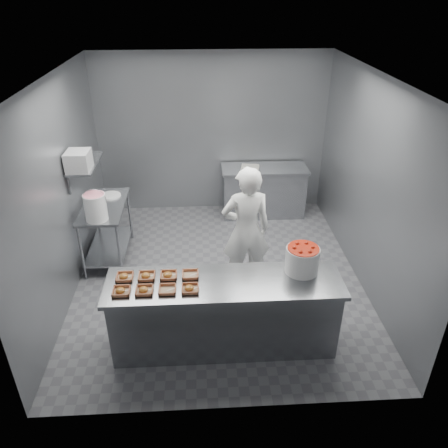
{
  "coord_description": "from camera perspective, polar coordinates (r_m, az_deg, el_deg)",
  "views": [
    {
      "loc": [
        -0.23,
        -5.17,
        3.77
      ],
      "look_at": [
        0.06,
        -0.2,
        0.97
      ],
      "focal_mm": 35.0,
      "sensor_mm": 36.0,
      "label": 1
    }
  ],
  "objects": [
    {
      "name": "tray_6",
      "position": [
        4.88,
        -7.29,
        -6.64
      ],
      "size": [
        0.19,
        0.18,
        0.06
      ],
      "color": "tan",
      "rests_on": "service_counter"
    },
    {
      "name": "service_counter",
      "position": [
        5.06,
        0.04,
        -11.6
      ],
      "size": [
        2.6,
        0.7,
        0.9
      ],
      "color": "slate",
      "rests_on": "ground"
    },
    {
      "name": "worker",
      "position": [
        5.74,
        2.9,
        -0.83
      ],
      "size": [
        0.69,
        0.49,
        1.78
      ],
      "primitive_type": "imported",
      "rotation": [
        0.0,
        0.0,
        3.24
      ],
      "color": "white",
      "rests_on": "ground"
    },
    {
      "name": "tray_4",
      "position": [
        4.94,
        -12.88,
        -6.72
      ],
      "size": [
        0.19,
        0.18,
        0.06
      ],
      "color": "tan",
      "rests_on": "service_counter"
    },
    {
      "name": "prep_table",
      "position": [
        6.74,
        -15.13,
        0.07
      ],
      "size": [
        0.6,
        1.2,
        0.9
      ],
      "color": "slate",
      "rests_on": "ground"
    },
    {
      "name": "tray_1",
      "position": [
        4.7,
        -10.4,
        -8.5
      ],
      "size": [
        0.19,
        0.18,
        0.06
      ],
      "color": "tan",
      "rests_on": "service_counter"
    },
    {
      "name": "wall_right",
      "position": [
        6.11,
        18.4,
        4.93
      ],
      "size": [
        0.04,
        4.5,
        2.8
      ],
      "primitive_type": "cube",
      "color": "slate",
      "rests_on": "ground"
    },
    {
      "name": "wall_left",
      "position": [
        5.96,
        -20.41,
        3.94
      ],
      "size": [
        0.04,
        4.5,
        2.8
      ],
      "primitive_type": "cube",
      "color": "slate",
      "rests_on": "ground"
    },
    {
      "name": "tray_7",
      "position": [
        4.87,
        -4.41,
        -6.6
      ],
      "size": [
        0.19,
        0.18,
        0.04
      ],
      "color": "tan",
      "rests_on": "service_counter"
    },
    {
      "name": "wall_shelf",
      "position": [
        6.38,
        -17.74,
        7.54
      ],
      "size": [
        0.35,
        0.9,
        0.03
      ],
      "primitive_type": "cube",
      "color": "slate",
      "rests_on": "wall_left"
    },
    {
      "name": "back_counter",
      "position": [
        7.89,
        5.18,
        4.32
      ],
      "size": [
        1.5,
        0.6,
        0.9
      ],
      "color": "slate",
      "rests_on": "ground"
    },
    {
      "name": "appliance",
      "position": [
        6.09,
        -18.48,
        7.84
      ],
      "size": [
        0.3,
        0.35,
        0.26
      ],
      "primitive_type": "cube",
      "rotation": [
        0.0,
        0.0,
        -0.01
      ],
      "color": "gray",
      "rests_on": "wall_shelf"
    },
    {
      "name": "paper_stack",
      "position": [
        7.67,
        3.44,
        7.44
      ],
      "size": [
        0.34,
        0.28,
        0.04
      ],
      "primitive_type": "cube",
      "rotation": [
        0.0,
        0.0,
        -0.21
      ],
      "color": "silver",
      "rests_on": "back_counter"
    },
    {
      "name": "tray_2",
      "position": [
        4.68,
        -7.41,
        -8.49
      ],
      "size": [
        0.19,
        0.18,
        0.04
      ],
      "color": "tan",
      "rests_on": "service_counter"
    },
    {
      "name": "floor",
      "position": [
        6.4,
        -0.68,
        -6.77
      ],
      "size": [
        4.5,
        4.5,
        0.0
      ],
      "primitive_type": "plane",
      "color": "#4C4C51",
      "rests_on": "ground"
    },
    {
      "name": "rag",
      "position": [
        6.86,
        -14.91,
        3.61
      ],
      "size": [
        0.15,
        0.13,
        0.02
      ],
      "primitive_type": "cube",
      "rotation": [
        0.0,
        0.0,
        0.13
      ],
      "color": "#CCB28C",
      "rests_on": "prep_table"
    },
    {
      "name": "glaze_bucket",
      "position": [
        6.13,
        -16.45,
        2.2
      ],
      "size": [
        0.31,
        0.3,
        0.46
      ],
      "color": "silver",
      "rests_on": "prep_table"
    },
    {
      "name": "strawberry_tub",
      "position": [
        4.93,
        10.19,
        -4.5
      ],
      "size": [
        0.37,
        0.37,
        0.31
      ],
      "color": "silver",
      "rests_on": "service_counter"
    },
    {
      "name": "tray_5",
      "position": [
        4.91,
        -10.1,
        -6.69
      ],
      "size": [
        0.19,
        0.18,
        0.06
      ],
      "color": "tan",
      "rests_on": "service_counter"
    },
    {
      "name": "ceiling",
      "position": [
        5.27,
        -0.87,
        18.69
      ],
      "size": [
        4.5,
        4.5,
        0.0
      ],
      "primitive_type": "plane",
      "rotation": [
        3.14,
        0.0,
        0.0
      ],
      "color": "white",
      "rests_on": "wall_back"
    },
    {
      "name": "tray_0",
      "position": [
        4.74,
        -13.3,
        -8.51
      ],
      "size": [
        0.19,
        0.18,
        0.06
      ],
      "color": "tan",
      "rests_on": "service_counter"
    },
    {
      "name": "tray_3",
      "position": [
        4.67,
        -4.48,
        -8.4
      ],
      "size": [
        0.19,
        0.18,
        0.06
      ],
      "color": "tan",
      "rests_on": "service_counter"
    },
    {
      "name": "bucket_lid",
      "position": [
        6.84,
        -14.6,
        3.62
      ],
      "size": [
        0.34,
        0.34,
        0.02
      ],
      "primitive_type": "cylinder",
      "rotation": [
        0.0,
        0.0,
        0.12
      ],
      "color": "silver",
      "rests_on": "prep_table"
    },
    {
      "name": "wall_back",
      "position": [
        7.79,
        -1.57,
        11.59
      ],
      "size": [
        4.0,
        0.04,
        2.8
      ],
      "primitive_type": "cube",
      "color": "slate",
      "rests_on": "ground"
    }
  ]
}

